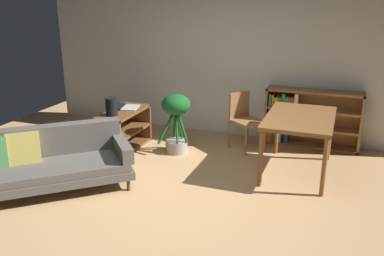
{
  "coord_description": "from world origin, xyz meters",
  "views": [
    {
      "loc": [
        1.71,
        -3.92,
        2.33
      ],
      "look_at": [
        0.02,
        0.61,
        0.73
      ],
      "focal_mm": 38.83,
      "sensor_mm": 36.0,
      "label": 1
    }
  ],
  "objects_px": {
    "media_console": "(124,130)",
    "bookshelf": "(305,118)",
    "desk_speaker": "(111,107)",
    "dining_chair_near": "(244,117)",
    "open_laptop": "(125,107)",
    "dining_table": "(300,122)",
    "fabric_couch": "(41,161)",
    "potted_floor_plant": "(176,116)"
  },
  "relations": [
    {
      "from": "bookshelf",
      "to": "fabric_couch",
      "type": "bearing_deg",
      "value": -136.26
    },
    {
      "from": "bookshelf",
      "to": "dining_chair_near",
      "type": "bearing_deg",
      "value": -151.37
    },
    {
      "from": "fabric_couch",
      "to": "desk_speaker",
      "type": "bearing_deg",
      "value": 79.8
    },
    {
      "from": "media_console",
      "to": "bookshelf",
      "type": "height_order",
      "value": "bookshelf"
    },
    {
      "from": "open_laptop",
      "to": "bookshelf",
      "type": "height_order",
      "value": "bookshelf"
    },
    {
      "from": "media_console",
      "to": "bookshelf",
      "type": "distance_m",
      "value": 2.82
    },
    {
      "from": "potted_floor_plant",
      "to": "bookshelf",
      "type": "relative_size",
      "value": 0.62
    },
    {
      "from": "potted_floor_plant",
      "to": "dining_chair_near",
      "type": "height_order",
      "value": "potted_floor_plant"
    },
    {
      "from": "media_console",
      "to": "dining_table",
      "type": "xyz_separation_m",
      "value": [
        2.61,
        0.02,
        0.4
      ]
    },
    {
      "from": "bookshelf",
      "to": "desk_speaker",
      "type": "bearing_deg",
      "value": -151.47
    },
    {
      "from": "fabric_couch",
      "to": "open_laptop",
      "type": "relative_size",
      "value": 4.09
    },
    {
      "from": "dining_table",
      "to": "dining_chair_near",
      "type": "bearing_deg",
      "value": 143.85
    },
    {
      "from": "dining_table",
      "to": "dining_chair_near",
      "type": "distance_m",
      "value": 1.12
    },
    {
      "from": "fabric_couch",
      "to": "dining_table",
      "type": "height_order",
      "value": "dining_table"
    },
    {
      "from": "fabric_couch",
      "to": "potted_floor_plant",
      "type": "distance_m",
      "value": 2.03
    },
    {
      "from": "fabric_couch",
      "to": "dining_chair_near",
      "type": "distance_m",
      "value": 3.0
    },
    {
      "from": "open_laptop",
      "to": "potted_floor_plant",
      "type": "height_order",
      "value": "potted_floor_plant"
    },
    {
      "from": "fabric_couch",
      "to": "bookshelf",
      "type": "height_order",
      "value": "bookshelf"
    },
    {
      "from": "fabric_couch",
      "to": "bookshelf",
      "type": "bearing_deg",
      "value": 43.74
    },
    {
      "from": "open_laptop",
      "to": "desk_speaker",
      "type": "bearing_deg",
      "value": -87.56
    },
    {
      "from": "desk_speaker",
      "to": "potted_floor_plant",
      "type": "height_order",
      "value": "potted_floor_plant"
    },
    {
      "from": "bookshelf",
      "to": "dining_table",
      "type": "bearing_deg",
      "value": -88.21
    },
    {
      "from": "media_console",
      "to": "potted_floor_plant",
      "type": "xyz_separation_m",
      "value": [
        0.82,
        0.14,
        0.27
      ]
    },
    {
      "from": "media_console",
      "to": "potted_floor_plant",
      "type": "height_order",
      "value": "potted_floor_plant"
    },
    {
      "from": "media_console",
      "to": "open_laptop",
      "type": "height_order",
      "value": "open_laptop"
    },
    {
      "from": "media_console",
      "to": "potted_floor_plant",
      "type": "distance_m",
      "value": 0.87
    },
    {
      "from": "open_laptop",
      "to": "bookshelf",
      "type": "distance_m",
      "value": 2.81
    },
    {
      "from": "fabric_couch",
      "to": "potted_floor_plant",
      "type": "height_order",
      "value": "potted_floor_plant"
    },
    {
      "from": "fabric_couch",
      "to": "dining_chair_near",
      "type": "relative_size",
      "value": 2.4
    },
    {
      "from": "fabric_couch",
      "to": "open_laptop",
      "type": "distance_m",
      "value": 1.77
    },
    {
      "from": "potted_floor_plant",
      "to": "fabric_couch",
      "type": "bearing_deg",
      "value": -122.14
    },
    {
      "from": "media_console",
      "to": "bookshelf",
      "type": "relative_size",
      "value": 0.69
    },
    {
      "from": "bookshelf",
      "to": "media_console",
      "type": "bearing_deg",
      "value": -156.14
    },
    {
      "from": "fabric_couch",
      "to": "dining_table",
      "type": "xyz_separation_m",
      "value": [
        2.87,
        1.6,
        0.35
      ]
    },
    {
      "from": "open_laptop",
      "to": "dining_table",
      "type": "distance_m",
      "value": 2.66
    },
    {
      "from": "desk_speaker",
      "to": "dining_table",
      "type": "distance_m",
      "value": 2.66
    },
    {
      "from": "desk_speaker",
      "to": "dining_chair_near",
      "type": "distance_m",
      "value": 2.01
    },
    {
      "from": "dining_table",
      "to": "fabric_couch",
      "type": "bearing_deg",
      "value": -150.89
    },
    {
      "from": "media_console",
      "to": "dining_table",
      "type": "height_order",
      "value": "dining_table"
    },
    {
      "from": "fabric_couch",
      "to": "potted_floor_plant",
      "type": "relative_size",
      "value": 2.31
    },
    {
      "from": "open_laptop",
      "to": "desk_speaker",
      "type": "height_order",
      "value": "desk_speaker"
    },
    {
      "from": "open_laptop",
      "to": "potted_floor_plant",
      "type": "distance_m",
      "value": 0.86
    }
  ]
}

